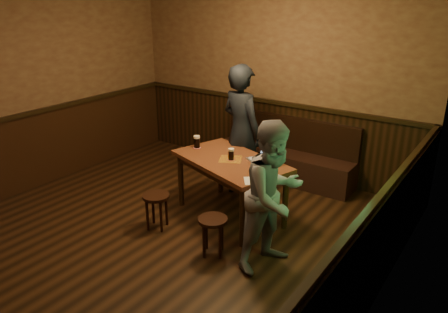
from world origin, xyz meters
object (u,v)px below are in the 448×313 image
at_px(stool_right, 213,226).
at_px(person_suit, 242,132).
at_px(bench, 285,159).
at_px(pub_table, 230,167).
at_px(laptop, 264,157).
at_px(pint_left, 197,142).
at_px(stool_left, 156,201).
at_px(pint_right, 256,166).
at_px(pint_mid, 231,154).
at_px(person_grey, 274,196).

xyz_separation_m(stool_right, person_suit, (-0.58, 1.47, 0.58)).
distance_m(bench, person_suit, 1.12).
height_order(bench, stool_right, bench).
distance_m(pub_table, laptop, 0.44).
bearing_deg(bench, person_suit, -104.91).
distance_m(pint_left, person_suit, 0.65).
bearing_deg(person_suit, pub_table, 125.94).
relative_size(stool_right, pint_left, 2.61).
distance_m(stool_right, pint_left, 1.43).
height_order(stool_left, pint_right, pint_right).
height_order(stool_left, pint_mid, pint_mid).
relative_size(pub_table, stool_left, 3.72).
relative_size(stool_left, person_grey, 0.28).
height_order(bench, pint_right, bench).
xyz_separation_m(pint_right, laptop, (-0.10, 0.34, -0.02)).
bearing_deg(person_suit, bench, -89.87).
bearing_deg(person_grey, person_suit, 59.29).
xyz_separation_m(stool_right, pint_mid, (-0.32, 0.83, 0.51)).
bearing_deg(pint_mid, person_suit, 111.90).
bearing_deg(person_suit, pint_right, 147.07).
distance_m(pint_mid, pint_right, 0.48).
xyz_separation_m(pint_mid, pint_right, (0.46, -0.15, 0.00)).
relative_size(stool_left, pint_mid, 2.94).
relative_size(stool_right, laptop, 1.03).
relative_size(pint_right, person_grey, 0.10).
height_order(bench, pub_table, bench).
bearing_deg(stool_left, bench, 76.01).
distance_m(bench, pint_right, 1.84).
bearing_deg(stool_left, person_grey, 5.21).
xyz_separation_m(bench, person_grey, (0.96, -2.15, 0.49)).
height_order(pint_mid, pint_right, pint_right).
height_order(bench, stool_left, bench).
height_order(pint_mid, person_grey, person_grey).
bearing_deg(pint_mid, laptop, 27.42).
bearing_deg(pint_mid, pint_right, -18.53).
xyz_separation_m(pub_table, person_grey, (0.96, -0.63, 0.11)).
xyz_separation_m(stool_left, person_suit, (0.33, 1.39, 0.58)).
height_order(stool_right, pint_mid, pint_mid).
bearing_deg(stool_right, pub_table, 111.96).
xyz_separation_m(pint_left, pint_right, (1.08, -0.26, -0.01)).
height_order(pint_left, person_suit, person_suit).
xyz_separation_m(stool_left, stool_right, (0.91, -0.07, -0.00)).
bearing_deg(laptop, person_grey, -20.87).
distance_m(pint_left, pint_right, 1.11).
xyz_separation_m(pint_left, person_suit, (0.37, 0.53, 0.06)).
bearing_deg(person_grey, pint_right, 61.93).
bearing_deg(person_suit, person_grey, 148.74).
relative_size(pint_left, pint_right, 1.08).
bearing_deg(pub_table, person_suit, 128.65).
bearing_deg(person_suit, laptop, 158.63).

